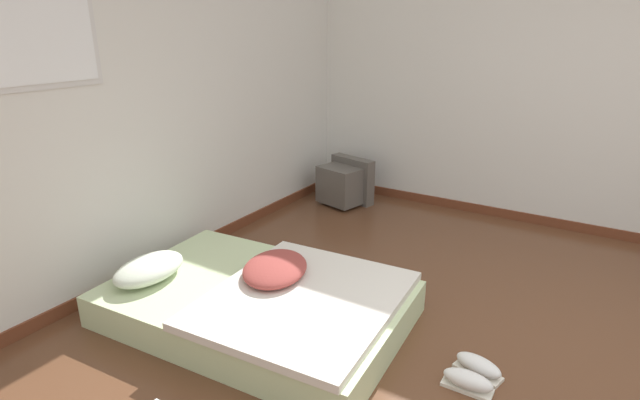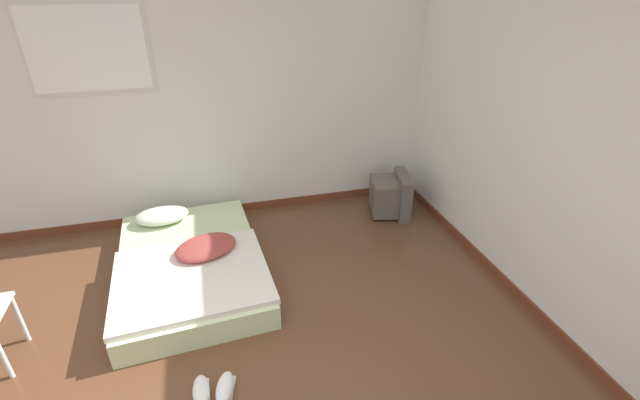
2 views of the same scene
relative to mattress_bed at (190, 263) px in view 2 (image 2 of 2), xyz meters
name	(u,v)px [view 2 (image 2 of 2)]	position (x,y,z in m)	size (l,w,h in m)	color
wall_back	(190,103)	(0.16, 1.14, 1.16)	(7.44, 0.08, 2.60)	silver
mattress_bed	(190,263)	(0.00, 0.00, 0.00)	(1.34, 1.92, 0.36)	beige
crt_tv	(391,195)	(2.22, 0.61, 0.09)	(0.50, 0.55, 0.48)	#56514C
sneaker_pair	(213,391)	(0.13, -1.35, -0.09)	(0.29, 0.28, 0.10)	silver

